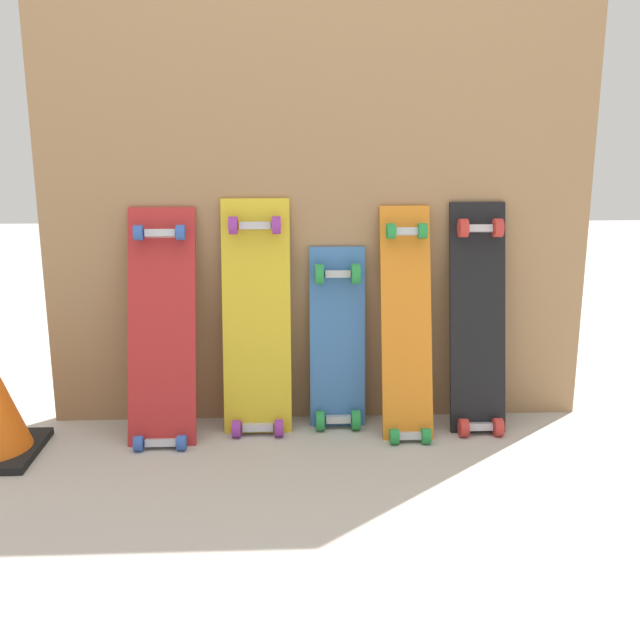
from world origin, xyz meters
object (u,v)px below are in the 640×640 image
Objects in this scene: skateboard_orange at (407,333)px; skateboard_yellow at (257,327)px; skateboard_black at (478,328)px; skateboard_red at (162,337)px; skateboard_blue at (338,347)px.

skateboard_yellow is at bearing 174.70° from skateboard_orange.
skateboard_yellow is 0.75m from skateboard_black.
skateboard_black reaches higher than skateboard_orange.
skateboard_red is 0.31m from skateboard_yellow.
skateboard_blue is 0.82× the size of skateboard_orange.
skateboard_blue is at bearing 175.26° from skateboard_black.
skateboard_black is at bearing -1.41° from skateboard_yellow.
skateboard_black is at bearing 6.47° from skateboard_orange.
skateboard_yellow is at bearing 9.99° from skateboard_red.
skateboard_orange is at bearing -173.53° from skateboard_black.
skateboard_yellow is 1.25× the size of skateboard_blue.
skateboard_yellow is at bearing 178.59° from skateboard_black.
skateboard_black reaches higher than skateboard_blue.
skateboard_red is 1.00× the size of skateboard_orange.
skateboard_black is (0.75, -0.02, -0.01)m from skateboard_yellow.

